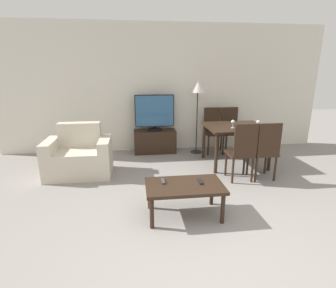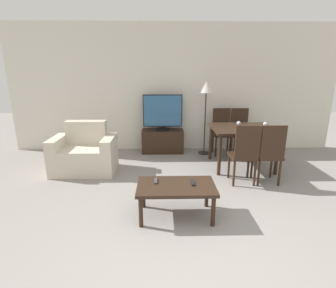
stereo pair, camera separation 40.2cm
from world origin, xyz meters
name	(u,v)px [view 2 (the right image)]	position (x,y,z in m)	size (l,w,h in m)	color
ground_plane	(191,269)	(0.00, 0.00, 0.00)	(18.00, 18.00, 0.00)	gray
wall_back	(174,89)	(0.00, 3.81, 1.35)	(7.07, 0.06, 2.70)	silver
armchair	(85,154)	(-1.63, 2.45, 0.31)	(1.07, 0.71, 0.87)	beige
tv_stand	(163,141)	(-0.25, 3.54, 0.25)	(0.89, 0.40, 0.49)	black
tv	(163,113)	(-0.25, 3.54, 0.88)	(0.83, 0.29, 0.76)	black
coffee_table	(176,189)	(-0.09, 0.91, 0.36)	(0.94, 0.56, 0.42)	black
dining_table	(242,132)	(1.20, 2.63, 0.65)	(1.10, 0.96, 0.74)	black
dining_chair_near	(245,152)	(1.01, 1.83, 0.53)	(0.40, 0.40, 0.97)	black
dining_chair_far	(240,129)	(1.40, 3.42, 0.53)	(0.40, 0.40, 0.97)	black
dining_chair_near_right	(269,152)	(1.40, 1.83, 0.53)	(0.40, 0.40, 0.97)	black
dining_chair_far_left	(222,129)	(1.01, 3.42, 0.53)	(0.40, 0.40, 0.97)	black
floor_lamp	(206,90)	(0.64, 3.41, 1.35)	(0.33, 0.33, 1.56)	black
remote_primary	(156,181)	(-0.34, 1.01, 0.43)	(0.04, 0.15, 0.02)	#38383D
remote_secondary	(193,183)	(0.11, 0.95, 0.43)	(0.04, 0.15, 0.02)	black
wine_glass_left	(265,125)	(1.51, 2.38, 0.85)	(0.07, 0.07, 0.15)	silver
wine_glass_center	(239,124)	(1.08, 2.47, 0.85)	(0.07, 0.07, 0.15)	silver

